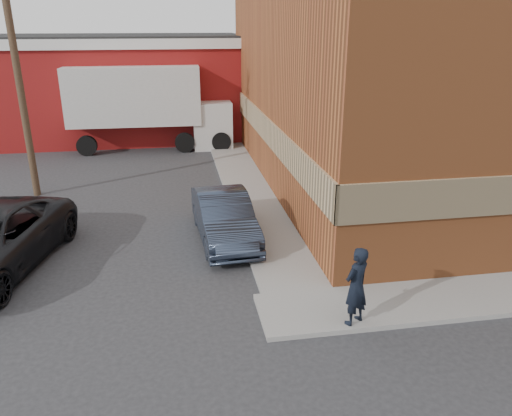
{
  "coord_description": "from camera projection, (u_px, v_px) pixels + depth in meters",
  "views": [
    {
      "loc": [
        -2.2,
        -10.41,
        6.31
      ],
      "look_at": [
        -0.1,
        1.99,
        1.59
      ],
      "focal_mm": 35.0,
      "sensor_mm": 36.0,
      "label": 1
    }
  ],
  "objects": [
    {
      "name": "ground",
      "position": [
        274.0,
        297.0,
        12.18
      ],
      "size": [
        90.0,
        90.0,
        0.0
      ],
      "primitive_type": "plane",
      "color": "#28282B",
      "rests_on": "ground"
    },
    {
      "name": "sedan",
      "position": [
        224.0,
        217.0,
        15.15
      ],
      "size": [
        1.82,
        4.5,
        1.45
      ],
      "primitive_type": "imported",
      "rotation": [
        0.0,
        0.0,
        0.07
      ],
      "color": "#273041",
      "rests_on": "ground"
    },
    {
      "name": "sidewalk_west",
      "position": [
        244.0,
        183.0,
        20.56
      ],
      "size": [
        1.8,
        18.0,
        0.12
      ],
      "primitive_type": "cube",
      "color": "gray",
      "rests_on": "ground"
    },
    {
      "name": "utility_pole",
      "position": [
        17.0,
        68.0,
        17.64
      ],
      "size": [
        2.0,
        0.26,
        9.0
      ],
      "color": "#4F3827",
      "rests_on": "ground"
    },
    {
      "name": "warehouse",
      "position": [
        103.0,
        86.0,
        28.71
      ],
      "size": [
        16.3,
        8.3,
        5.6
      ],
      "color": "maroon",
      "rests_on": "ground"
    },
    {
      "name": "brick_building",
      "position": [
        436.0,
        64.0,
        20.16
      ],
      "size": [
        14.25,
        18.25,
        9.36
      ],
      "color": "#A05329",
      "rests_on": "ground"
    },
    {
      "name": "man",
      "position": [
        356.0,
        286.0,
        10.62
      ],
      "size": [
        0.78,
        0.71,
        1.79
      ],
      "primitive_type": "imported",
      "rotation": [
        0.0,
        0.0,
        3.69
      ],
      "color": "black",
      "rests_on": "sidewalk_south"
    },
    {
      "name": "box_truck",
      "position": [
        151.0,
        102.0,
        25.57
      ],
      "size": [
        8.62,
        2.8,
        4.23
      ],
      "rotation": [
        0.0,
        0.0,
        -0.02
      ],
      "color": "silver",
      "rests_on": "ground"
    }
  ]
}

